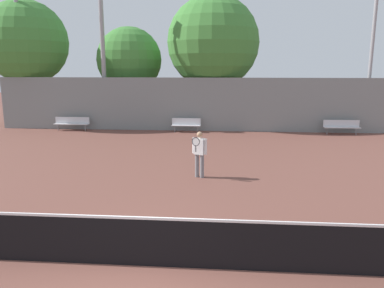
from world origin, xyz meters
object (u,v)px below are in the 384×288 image
Objects in this scene: bench_courtside_far at (72,122)px; light_pole_center_back at (18,29)px; light_pole_far_right at (373,41)px; tree_green_tall at (26,43)px; tree_green_broad at (213,43)px; tennis_net at (142,241)px; tree_dark_dense at (129,60)px; tennis_player at (199,152)px; bench_courtside_near at (186,124)px; light_pole_near_left at (102,38)px; bench_adjacent_court at (342,126)px.

bench_courtside_far is 0.20× the size of light_pole_center_back.
light_pole_far_right reaches higher than tree_green_tall.
tree_green_broad is (-9.49, 1.43, 0.04)m from light_pole_far_right.
tree_dark_dense reaches higher than tennis_net.
tennis_player reaches higher than tennis_net.
bench_courtside_near is at bearing -3.80° from light_pole_center_back.
bench_courtside_near is at bearing -38.37° from tree_dark_dense.
light_pole_center_back reaches higher than light_pole_near_left.
bench_courtside_near is 7.19m from bench_courtside_far.
tennis_player is 9.65m from bench_courtside_near.
tree_green_broad is (0.84, 18.41, 4.93)m from tennis_net.
tennis_player is (0.74, 6.22, 0.42)m from tennis_net.
tree_green_broad reaches higher than tree_dark_dense.
tree_green_broad is (0.10, 12.19, 4.52)m from tennis_player.
tennis_player is 0.76× the size of bench_courtside_far.
bench_adjacent_court is at bearing -0.00° from bench_courtside_far.
bench_courtside_near is at bearing -173.60° from light_pole_far_right.
tennis_net is 6.03× the size of bench_courtside_near.
tree_dark_dense is at bearing 48.62° from bench_courtside_far.
tennis_player is 13.29m from light_pole_near_left.
light_pole_far_right is (9.59, 10.77, 4.47)m from tennis_player.
light_pole_near_left is 5.27m from light_pole_center_back.
tennis_net reaches higher than bench_courtside_near.
tennis_net is 1.22× the size of light_pole_far_right.
tree_green_broad is (1.51, 2.66, 4.95)m from bench_courtside_near.
bench_courtside_near is 0.16× the size of light_pole_center_back.
bench_adjacent_court is at bearing 61.52° from tennis_net.
bench_courtside_near is 0.81× the size of bench_courtside_far.
tennis_net is at bearing -92.60° from tree_green_broad.
bench_courtside_near is at bearing -119.66° from tree_green_broad.
bench_courtside_near is at bearing -0.01° from bench_courtside_far.
light_pole_near_left is (-14.51, 0.93, 5.14)m from bench_adjacent_court.
light_pole_near_left is (-5.97, 16.68, 5.13)m from tennis_net.
tennis_player is 0.95× the size of bench_courtside_near.
bench_adjacent_court is 5.36m from light_pole_far_right.
tree_green_tall reaches higher than bench_adjacent_court.
light_pole_far_right is at bearing 6.40° from bench_courtside_near.
bench_courtside_far and bench_adjacent_court have the same top height.
tree_dark_dense is at bearing 66.56° from light_pole_near_left.
bench_courtside_far is at bearing -29.44° from tree_green_tall.
bench_adjacent_court is (7.81, 9.54, -0.43)m from tennis_player.
bench_adjacent_court is (16.42, -0.00, -0.00)m from bench_courtside_far.
bench_adjacent_court is (9.23, 0.00, 0.00)m from bench_courtside_near.
tree_green_broad reaches higher than bench_courtside_near.
tree_green_broad is 5.89m from tree_dark_dense.
tree_green_tall is 0.97× the size of tree_green_broad.
bench_adjacent_court is at bearing 75.24° from tennis_player.
tree_dark_dense reaches higher than bench_courtside_far.
bench_adjacent_court is 0.25× the size of tree_green_tall.
tree_dark_dense is (6.28, 2.65, -1.82)m from light_pole_center_back.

